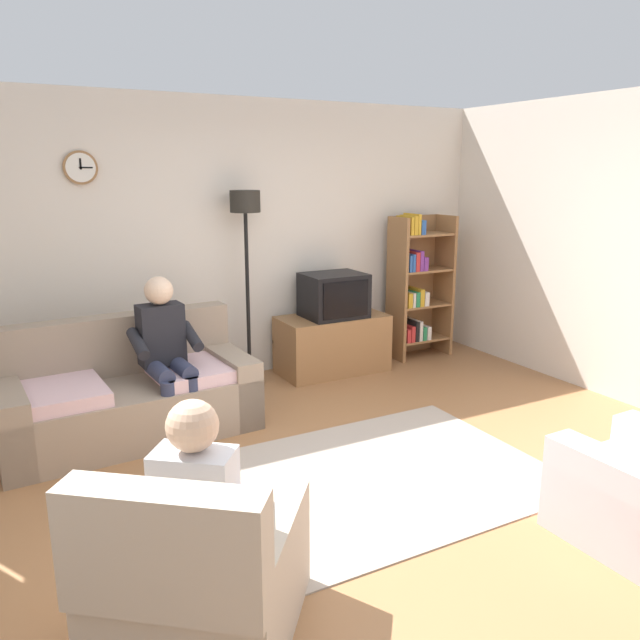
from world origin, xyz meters
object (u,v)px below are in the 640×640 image
(tv, at_px, (334,295))
(floor_lamp, at_px, (246,234))
(bookshelf, at_px, (416,286))
(person_in_left_armchair, at_px, (204,504))
(person_on_couch, at_px, (166,348))
(tv_stand, at_px, (332,344))
(armchair_near_window, at_px, (200,579))
(couch, at_px, (128,397))

(tv, height_order, floor_lamp, floor_lamp)
(bookshelf, height_order, person_in_left_armchair, bookshelf)
(tv, distance_m, person_in_left_armchair, 3.71)
(bookshelf, xyz_separation_m, person_on_couch, (-2.97, -0.80, -0.09))
(tv_stand, height_order, person_in_left_armchair, person_in_left_armchair)
(tv, distance_m, armchair_near_window, 3.83)
(tv_stand, bearing_deg, tv, -90.00)
(tv_stand, height_order, person_on_couch, person_on_couch)
(armchair_near_window, relative_size, person_on_couch, 0.96)
(floor_lamp, xyz_separation_m, armchair_near_window, (-1.48, -3.10, -1.16))
(tv, relative_size, armchair_near_window, 0.51)
(couch, distance_m, tv_stand, 2.26)
(armchair_near_window, bearing_deg, person_in_left_armchair, 51.93)
(armchair_near_window, distance_m, person_on_couch, 2.35)
(armchair_near_window, relative_size, person_in_left_armchair, 1.06)
(tv, relative_size, bookshelf, 0.38)
(bookshelf, bearing_deg, tv, -175.10)
(tv, height_order, person_on_couch, person_on_couch)
(bookshelf, xyz_separation_m, person_in_left_armchair, (-3.39, -3.00, -0.18))
(armchair_near_window, bearing_deg, floor_lamp, 64.55)
(armchair_near_window, distance_m, person_in_left_armchair, 0.33)
(armchair_near_window, bearing_deg, person_on_couch, 78.39)
(tv_stand, bearing_deg, bookshelf, 3.63)
(tv_stand, xyz_separation_m, bookshelf, (1.09, 0.07, 0.50))
(bookshelf, bearing_deg, couch, -168.11)
(armchair_near_window, bearing_deg, tv, 51.71)
(person_on_couch, height_order, person_in_left_armchair, person_on_couch)
(floor_lamp, bearing_deg, couch, -151.14)
(couch, relative_size, tv, 3.25)
(tv_stand, height_order, floor_lamp, floor_lamp)
(tv, bearing_deg, person_on_couch, -159.48)
(floor_lamp, bearing_deg, person_in_left_armchair, -115.12)
(couch, relative_size, floor_lamp, 1.06)
(floor_lamp, height_order, person_in_left_armchair, floor_lamp)
(floor_lamp, distance_m, person_in_left_armchair, 3.45)
(couch, distance_m, person_in_left_armchair, 2.33)
(person_on_couch, relative_size, person_in_left_armchair, 1.11)
(floor_lamp, relative_size, person_in_left_armchair, 1.65)
(tv_stand, bearing_deg, floor_lamp, 173.54)
(bookshelf, distance_m, person_on_couch, 3.08)
(tv, xyz_separation_m, bookshelf, (1.09, 0.09, -0.02))
(tv_stand, xyz_separation_m, person_in_left_armchair, (-2.29, -2.93, 0.31))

